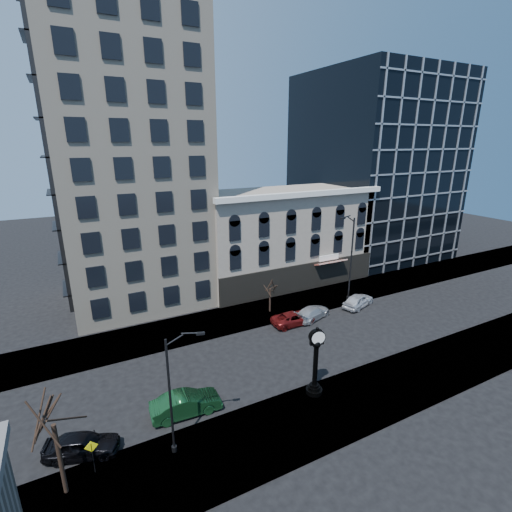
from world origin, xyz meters
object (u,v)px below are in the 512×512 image
warning_sign (92,451)px  street_lamp_near (178,363)px  car_near_b (186,404)px  car_near_a (82,445)px  street_clock (315,364)px

warning_sign → street_lamp_near: bearing=-7.7°
warning_sign → car_near_b: size_ratio=0.45×
car_near_a → car_near_b: 6.62m
car_near_a → car_near_b: car_near_b is taller
street_lamp_near → warning_sign: bearing=-173.3°
street_lamp_near → car_near_a: 8.16m
car_near_b → street_clock: bearing=-101.4°
street_clock → car_near_b: size_ratio=1.13×
street_lamp_near → car_near_a: street_lamp_near is taller
street_lamp_near → car_near_b: (1.10, 3.11, -5.41)m
car_near_a → car_near_b: size_ratio=0.89×
street_clock → car_near_b: 9.55m
car_near_b → warning_sign: bearing=114.6°
street_clock → car_near_a: size_ratio=1.27×
warning_sign → car_near_b: bearing=22.1°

